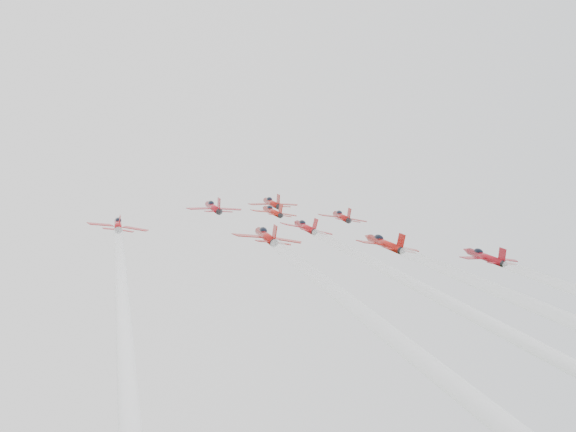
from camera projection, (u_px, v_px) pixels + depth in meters
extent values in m
cylinder|color=maroon|center=(272.00, 203.00, 166.77)|extent=(1.23, 10.40, 6.41)
cone|color=maroon|center=(266.00, 200.00, 173.36)|extent=(1.23, 2.74, 2.25)
cone|color=black|center=(278.00, 207.00, 160.72)|extent=(1.23, 1.76, 1.72)
ellipsoid|color=black|center=(270.00, 199.00, 169.19)|extent=(1.12, 2.64, 2.06)
cube|color=maroon|center=(259.00, 203.00, 165.22)|extent=(4.60, 3.04, 1.06)
cube|color=maroon|center=(287.00, 206.00, 166.59)|extent=(4.60, 3.04, 1.06)
cube|color=maroon|center=(278.00, 200.00, 161.86)|extent=(0.13, 2.83, 2.92)
cube|color=maroon|center=(270.00, 206.00, 161.44)|extent=(2.21, 1.51, 0.61)
cube|color=maroon|center=(285.00, 207.00, 162.15)|extent=(2.21, 1.51, 0.61)
cylinder|color=#A50F1C|center=(213.00, 208.00, 145.63)|extent=(1.18, 10.02, 6.18)
cone|color=#A50F1C|center=(209.00, 204.00, 151.99)|extent=(1.18, 2.65, 2.17)
cone|color=black|center=(218.00, 212.00, 139.80)|extent=(1.18, 1.70, 1.66)
ellipsoid|color=black|center=(212.00, 203.00, 147.97)|extent=(1.08, 2.54, 1.98)
cube|color=#A50F1C|center=(198.00, 207.00, 144.14)|extent=(4.43, 2.93, 1.02)
cube|color=#A50F1C|center=(230.00, 210.00, 145.47)|extent=(4.43, 2.93, 1.02)
cube|color=#A50F1C|center=(218.00, 204.00, 140.91)|extent=(0.13, 2.73, 2.82)
cube|color=#A50F1C|center=(209.00, 211.00, 140.50)|extent=(2.13, 1.45, 0.59)
cube|color=#A50F1C|center=(225.00, 212.00, 141.18)|extent=(2.13, 1.45, 0.59)
cylinder|color=#B21A11|center=(273.00, 212.00, 150.61)|extent=(1.06, 8.96, 5.52)
cone|color=#B21A11|center=(267.00, 208.00, 156.28)|extent=(1.06, 2.36, 1.94)
cone|color=black|center=(279.00, 216.00, 145.39)|extent=(1.06, 1.52, 1.48)
ellipsoid|color=black|center=(271.00, 208.00, 152.69)|extent=(0.96, 2.27, 1.77)
cube|color=#B21A11|center=(260.00, 211.00, 149.28)|extent=(3.96, 2.62, 0.91)
cube|color=#B21A11|center=(287.00, 214.00, 150.46)|extent=(3.96, 2.62, 0.91)
cube|color=#B21A11|center=(278.00, 209.00, 146.38)|extent=(0.12, 2.44, 2.52)
cube|color=#B21A11|center=(270.00, 214.00, 146.02)|extent=(1.90, 1.30, 0.53)
cube|color=#B21A11|center=(285.00, 216.00, 146.63)|extent=(1.90, 1.30, 0.53)
cylinder|color=#980E0E|center=(342.00, 217.00, 156.09)|extent=(1.15, 9.76, 6.01)
cone|color=#980E0E|center=(333.00, 213.00, 162.28)|extent=(1.15, 2.58, 2.11)
cone|color=black|center=(351.00, 221.00, 150.42)|extent=(1.15, 1.66, 1.61)
ellipsoid|color=black|center=(339.00, 213.00, 158.37)|extent=(1.05, 2.48, 1.93)
cube|color=#980E0E|center=(329.00, 217.00, 154.65)|extent=(4.31, 2.85, 0.99)
cube|color=#980E0E|center=(357.00, 219.00, 155.93)|extent=(4.31, 2.85, 0.99)
cube|color=#980E0E|center=(350.00, 214.00, 151.49)|extent=(0.13, 2.66, 2.74)
cube|color=#980E0E|center=(342.00, 220.00, 151.10)|extent=(2.07, 1.42, 0.57)
cube|color=#980E0E|center=(356.00, 221.00, 151.76)|extent=(2.07, 1.42, 0.57)
cylinder|color=#AB1016|center=(306.00, 228.00, 132.59)|extent=(1.07, 9.08, 5.59)
cone|color=#AB1016|center=(297.00, 222.00, 138.34)|extent=(1.07, 2.40, 1.97)
cone|color=black|center=(314.00, 233.00, 127.31)|extent=(1.07, 1.54, 1.50)
ellipsoid|color=black|center=(303.00, 223.00, 134.70)|extent=(0.97, 2.30, 1.79)
cube|color=#AB1016|center=(291.00, 227.00, 131.24)|extent=(4.01, 2.65, 0.92)
cube|color=#AB1016|center=(322.00, 230.00, 132.44)|extent=(4.01, 2.65, 0.92)
cube|color=#AB1016|center=(313.00, 224.00, 128.31)|extent=(0.12, 2.47, 2.55)
cube|color=#AB1016|center=(304.00, 231.00, 127.94)|extent=(1.93, 1.32, 0.53)
cube|color=#AB1016|center=(320.00, 232.00, 128.56)|extent=(1.93, 1.32, 0.53)
cylinder|color=white|center=(417.00, 297.00, 84.50)|extent=(1.36, 77.72, 43.06)
cylinder|color=#AA1016|center=(118.00, 225.00, 110.12)|extent=(0.97, 8.21, 5.06)
cone|color=#AA1016|center=(118.00, 220.00, 115.32)|extent=(0.97, 2.17, 1.78)
cone|color=black|center=(118.00, 231.00, 105.35)|extent=(0.97, 1.39, 1.36)
ellipsoid|color=black|center=(118.00, 220.00, 112.03)|extent=(0.88, 2.08, 1.62)
cube|color=#AA1016|center=(100.00, 225.00, 108.90)|extent=(3.63, 2.40, 0.83)
cube|color=#AA1016|center=(136.00, 228.00, 109.99)|extent=(3.63, 2.40, 0.83)
cube|color=#AA1016|center=(119.00, 222.00, 106.25)|extent=(0.11, 2.23, 2.31)
cube|color=#AA1016|center=(109.00, 229.00, 105.92)|extent=(1.74, 1.19, 0.48)
cube|color=#AA1016|center=(128.00, 231.00, 106.48)|extent=(1.74, 1.19, 0.48)
cylinder|color=white|center=(123.00, 303.00, 66.64)|extent=(1.23, 70.27, 38.94)
cylinder|color=#A0120F|center=(266.00, 237.00, 116.31)|extent=(1.20, 10.19, 6.28)
cone|color=#A0120F|center=(258.00, 230.00, 122.77)|extent=(1.20, 2.69, 2.21)
cone|color=black|center=(275.00, 244.00, 110.38)|extent=(1.20, 1.73, 1.69)
ellipsoid|color=black|center=(263.00, 230.00, 118.69)|extent=(1.09, 2.59, 2.02)
cube|color=#A0120F|center=(247.00, 236.00, 114.80)|extent=(4.51, 2.98, 1.04)
cube|color=#A0120F|center=(287.00, 240.00, 116.14)|extent=(4.51, 2.98, 1.04)
cube|color=#A0120F|center=(274.00, 233.00, 111.51)|extent=(0.13, 2.78, 2.86)
cube|color=#A0120F|center=(262.00, 241.00, 111.09)|extent=(2.16, 1.48, 0.60)
cube|color=#A0120F|center=(284.00, 243.00, 111.79)|extent=(2.16, 1.48, 0.60)
cylinder|color=white|center=(401.00, 350.00, 62.29)|extent=(1.53, 87.31, 48.37)
cylinder|color=#A3140F|center=(385.00, 244.00, 123.67)|extent=(1.22, 10.32, 6.36)
cone|color=#A3140F|center=(371.00, 237.00, 130.21)|extent=(1.22, 2.72, 2.23)
cone|color=black|center=(399.00, 251.00, 117.67)|extent=(1.22, 1.75, 1.71)
ellipsoid|color=black|center=(380.00, 238.00, 126.08)|extent=(1.11, 2.62, 2.04)
cube|color=#A3140F|center=(369.00, 244.00, 122.14)|extent=(4.56, 3.02, 1.05)
cube|color=#A3140F|center=(405.00, 247.00, 123.50)|extent=(4.56, 3.02, 1.05)
cube|color=#A3140F|center=(397.00, 241.00, 118.81)|extent=(0.13, 2.81, 2.90)
cube|color=#A3140F|center=(387.00, 249.00, 118.39)|extent=(2.19, 1.50, 0.61)
cube|color=#A3140F|center=(406.00, 251.00, 119.09)|extent=(2.19, 1.50, 0.61)
cylinder|color=maroon|center=(486.00, 257.00, 122.04)|extent=(1.10, 9.35, 5.76)
cone|color=maroon|center=(468.00, 250.00, 127.96)|extent=(1.10, 2.47, 2.02)
cone|color=black|center=(503.00, 264.00, 116.60)|extent=(1.10, 1.59, 1.55)
ellipsoid|color=black|center=(479.00, 251.00, 124.22)|extent=(1.00, 2.37, 1.85)
cube|color=maroon|center=(472.00, 257.00, 120.65)|extent=(4.13, 2.73, 0.95)
cube|color=maroon|center=(504.00, 260.00, 121.89)|extent=(4.13, 2.73, 0.95)
cube|color=maroon|center=(501.00, 255.00, 117.64)|extent=(0.12, 2.55, 2.63)
cube|color=maroon|center=(491.00, 262.00, 117.25)|extent=(1.98, 1.36, 0.55)
cube|color=maroon|center=(509.00, 264.00, 117.89)|extent=(1.98, 1.36, 0.55)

